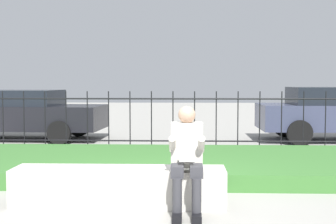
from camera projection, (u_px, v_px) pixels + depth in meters
The scene contains 6 objects.
ground_plane at pixel (146, 205), 5.95m from camera, with size 60.00×60.00×0.00m, color #9E9B93.
stone_bench at pixel (119, 188), 5.95m from camera, with size 2.70×0.56×0.48m.
person_seated_reader at pixel (187, 155), 5.58m from camera, with size 0.42×0.73×1.28m.
grass_berm at pixel (157, 164), 8.25m from camera, with size 9.59×3.22×0.25m.
iron_fence at pixel (162, 121), 10.29m from camera, with size 7.59×0.03×1.37m.
car_parked_left at pixel (17, 113), 12.77m from camera, with size 4.72×2.18×1.35m.
Camera 1 is at (0.50, -5.85, 1.57)m, focal length 50.00 mm.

